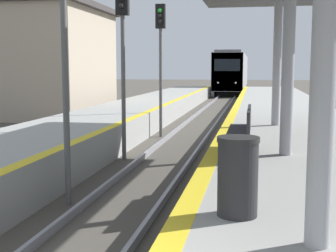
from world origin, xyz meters
TOP-DOWN VIEW (x-y plane):
  - train at (0.00, 49.24)m, footprint 2.81×21.25m
  - signal_near at (-1.10, 5.68)m, footprint 0.36×0.31m
  - signal_mid at (-1.27, 10.27)m, footprint 0.36×0.31m
  - signal_far at (-1.11, 14.86)m, footprint 0.36×0.31m
  - trash_bin at (2.27, 2.64)m, footprint 0.49×0.49m
  - bench at (2.22, 6.66)m, footprint 0.44×1.97m

SIDE VIEW (x-z plane):
  - trash_bin at x=2.27m, z-range 0.96..1.88m
  - bench at x=2.22m, z-range 0.99..1.91m
  - train at x=0.00m, z-range 0.04..4.28m
  - signal_near at x=-1.10m, z-range 0.97..6.00m
  - signal_mid at x=-1.27m, z-range 0.97..6.00m
  - signal_far at x=-1.11m, z-range 0.97..6.00m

